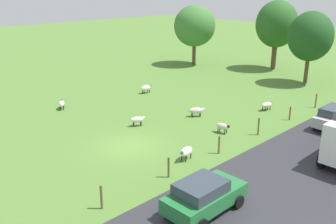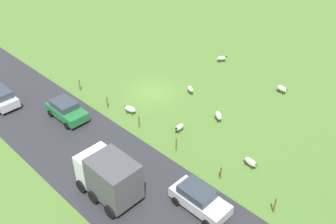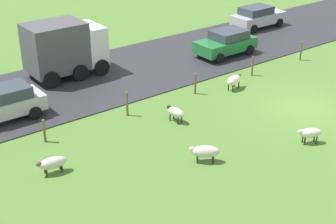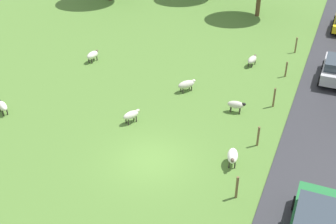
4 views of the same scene
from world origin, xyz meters
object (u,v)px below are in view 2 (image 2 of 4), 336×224
car_1 (0,97)px  sheep_2 (282,89)px  truck_0 (109,176)px  car_3 (199,199)px  sheep_3 (222,58)px  car_4 (66,110)px  sheep_6 (219,116)px  sheep_4 (251,162)px  sheep_0 (190,89)px  sheep_5 (130,109)px  sheep_1 (179,127)px

car_1 → sheep_2: bearing=138.9°
truck_0 → car_3: size_ratio=1.09×
sheep_3 → car_3: (18.16, 12.09, 0.41)m
car_1 → car_4: bearing=116.6°
sheep_3 → car_4: 18.76m
sheep_2 → sheep_6: bearing=-11.5°
sheep_4 → sheep_6: (-3.08, -5.47, 0.03)m
sheep_0 → sheep_5: (6.48, -1.58, 0.02)m
sheep_6 → car_1: size_ratio=0.29×
sheep_3 → truck_0: size_ratio=0.27×
sheep_2 → sheep_6: 8.20m
car_1 → car_3: (-3.49, 21.45, -0.01)m
sheep_0 → car_1: size_ratio=0.26×
sheep_0 → sheep_2: size_ratio=0.91×
sheep_0 → sheep_6: bearing=71.0°
sheep_6 → car_3: (8.88, 5.31, 0.41)m
sheep_0 → sheep_3: (-7.63, -2.00, -0.02)m
sheep_1 → car_3: 8.43m
truck_0 → car_1: truck_0 is taller
sheep_2 → truck_0: 20.38m
car_1 → sheep_0: bearing=141.0°
sheep_5 → truck_0: bearing=41.5°
sheep_1 → sheep_5: sheep_5 is taller
sheep_2 → car_4: bearing=-33.7°
sheep_0 → truck_0: truck_0 is taller
truck_0 → car_3: 6.17m
sheep_1 → car_4: car_4 is taller
sheep_2 → sheep_3: sheep_2 is taller
sheep_4 → sheep_5: sheep_5 is taller
car_4 → truck_0: bearing=73.2°
sheep_0 → sheep_2: 9.06m
sheep_1 → sheep_6: sheep_6 is taller
car_3 → car_1: bearing=-80.8°
sheep_3 → sheep_5: 14.12m
car_4 → sheep_5: bearing=141.4°
sheep_1 → car_4: (5.55, -8.55, 0.40)m
sheep_2 → sheep_4: 11.76m
truck_0 → car_4: size_ratio=1.09×
sheep_6 → truck_0: 12.33m
car_3 → car_4: (0.34, -15.16, -0.00)m
sheep_6 → truck_0: size_ratio=0.28×
sheep_1 → sheep_6: (-3.68, 1.31, -0.00)m
sheep_5 → sheep_2: bearing=148.1°
sheep_6 → car_1: car_1 is taller
sheep_4 → truck_0: (9.18, -5.25, 1.33)m
sheep_4 → sheep_0: bearing=-114.7°
sheep_1 → sheep_3: sheep_1 is taller
truck_0 → car_1: bearing=-89.6°
sheep_3 → car_4: size_ratio=0.29×
sheep_4 → sheep_3: bearing=-135.2°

